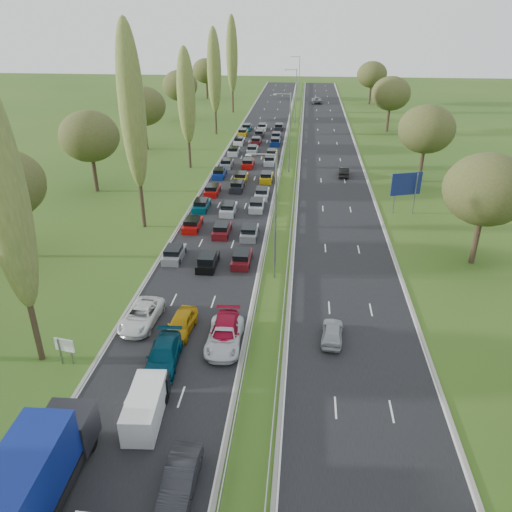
% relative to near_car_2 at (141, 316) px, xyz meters
% --- Properties ---
extents(ground, '(260.00, 260.00, 0.00)m').
position_rel_near_car_2_xyz_m(ground, '(10.12, 45.90, -0.77)').
color(ground, '#2A5019').
rests_on(ground, ground).
extents(near_carriageway, '(10.50, 215.00, 0.04)m').
position_rel_near_car_2_xyz_m(near_carriageway, '(3.37, 48.40, -0.77)').
color(near_carriageway, black).
rests_on(near_carriageway, ground).
extents(far_carriageway, '(10.50, 215.00, 0.04)m').
position_rel_near_car_2_xyz_m(far_carriageway, '(16.87, 48.40, -0.77)').
color(far_carriageway, black).
rests_on(far_carriageway, ground).
extents(central_reservation, '(2.36, 215.00, 0.32)m').
position_rel_near_car_2_xyz_m(central_reservation, '(10.12, 48.40, -0.22)').
color(central_reservation, gray).
rests_on(central_reservation, ground).
extents(lamp_columns, '(0.18, 140.18, 12.00)m').
position_rel_near_car_2_xyz_m(lamp_columns, '(10.12, 43.90, 5.23)').
color(lamp_columns, gray).
rests_on(lamp_columns, ground).
extents(poplar_row, '(2.80, 127.80, 22.44)m').
position_rel_near_car_2_xyz_m(poplar_row, '(-5.88, 34.06, 11.62)').
color(poplar_row, '#2D2116').
rests_on(poplar_row, ground).
extents(woodland_left, '(8.00, 166.00, 11.10)m').
position_rel_near_car_2_xyz_m(woodland_left, '(-16.38, 28.52, 6.91)').
color(woodland_left, '#2D2116').
rests_on(woodland_left, ground).
extents(woodland_right, '(8.00, 153.00, 11.10)m').
position_rel_near_car_2_xyz_m(woodland_right, '(29.62, 32.56, 6.91)').
color(woodland_right, '#2D2116').
rests_on(woodland_right, ground).
extents(traffic_queue_fill, '(9.03, 68.60, 0.80)m').
position_rel_near_car_2_xyz_m(traffic_queue_fill, '(3.34, 43.27, -0.33)').
color(traffic_queue_fill, slate).
rests_on(traffic_queue_fill, ground).
extents(near_car_2, '(2.80, 5.53, 1.50)m').
position_rel_near_car_2_xyz_m(near_car_2, '(0.00, 0.00, 0.00)').
color(near_car_2, silver).
rests_on(near_car_2, near_carriageway).
extents(near_car_7, '(2.47, 5.45, 1.55)m').
position_rel_near_car_2_xyz_m(near_car_7, '(3.13, -4.89, 0.02)').
color(near_car_7, '#05364C').
rests_on(near_car_7, near_carriageway).
extents(near_car_8, '(2.11, 4.60, 1.53)m').
position_rel_near_car_2_xyz_m(near_car_8, '(3.45, -0.81, 0.01)').
color(near_car_8, '#B2820B').
rests_on(near_car_8, near_carriageway).
extents(near_car_9, '(1.61, 4.56, 1.50)m').
position_rel_near_car_2_xyz_m(near_car_9, '(6.73, -14.97, -0.00)').
color(near_car_9, black).
rests_on(near_car_9, near_carriageway).
extents(near_car_10, '(2.67, 5.57, 1.53)m').
position_rel_near_car_2_xyz_m(near_car_10, '(7.08, -2.24, 0.02)').
color(near_car_10, silver).
rests_on(near_car_10, near_carriageway).
extents(near_car_11, '(2.54, 5.64, 1.60)m').
position_rel_near_car_2_xyz_m(near_car_11, '(7.08, -1.75, 0.05)').
color(near_car_11, '#A00928').
rests_on(near_car_11, near_carriageway).
extents(far_car_0, '(1.92, 4.07, 1.35)m').
position_rel_near_car_2_xyz_m(far_car_0, '(15.16, -0.72, -0.08)').
color(far_car_0, '#9DA0A6').
rests_on(far_car_0, far_carriageway).
extents(far_car_1, '(1.75, 4.39, 1.42)m').
position_rel_near_car_2_xyz_m(far_car_1, '(18.60, 42.47, -0.04)').
color(far_car_1, black).
rests_on(far_car_1, far_carriageway).
extents(far_car_2, '(2.88, 5.87, 1.60)m').
position_rel_near_car_2_xyz_m(far_car_2, '(15.25, 111.30, 0.05)').
color(far_car_2, slate).
rests_on(far_car_2, far_carriageway).
extents(blue_lorry, '(2.70, 9.71, 4.10)m').
position_rel_near_car_2_xyz_m(blue_lorry, '(-0.08, -16.77, 1.34)').
color(blue_lorry, black).
rests_on(blue_lorry, near_carriageway).
extents(white_van_rear, '(1.91, 4.88, 1.96)m').
position_rel_near_car_2_xyz_m(white_van_rear, '(3.46, -10.05, 0.24)').
color(white_van_rear, silver).
rests_on(white_van_rear, near_carriageway).
extents(info_sign, '(1.49, 0.37, 2.10)m').
position_rel_near_car_2_xyz_m(info_sign, '(-3.78, -5.46, 0.60)').
color(info_sign, gray).
rests_on(info_sign, ground).
extents(direction_sign, '(3.82, 1.39, 5.20)m').
position_rel_near_car_2_xyz_m(direction_sign, '(25.02, 27.29, 2.80)').
color(direction_sign, gray).
rests_on(direction_sign, ground).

